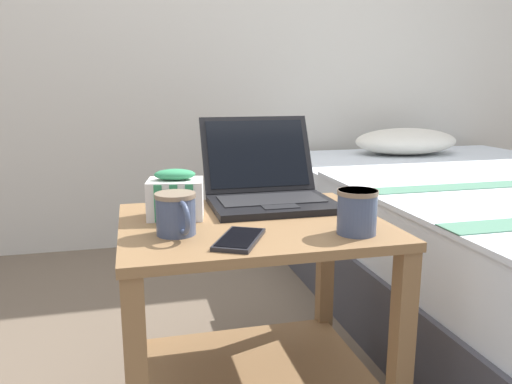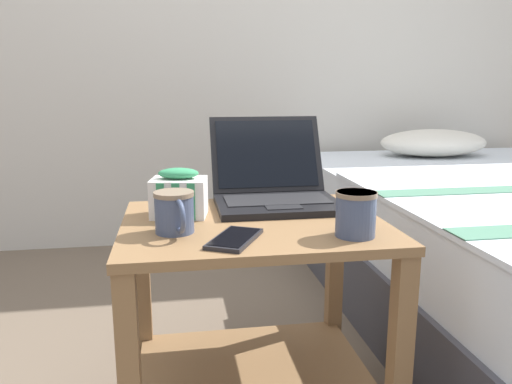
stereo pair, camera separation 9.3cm
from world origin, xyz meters
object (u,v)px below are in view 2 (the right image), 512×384
Objects in this scene: mug_front_right at (175,210)px; snack_bag at (179,195)px; laptop at (274,187)px; cell_phone at (235,239)px; mug_front_left at (357,211)px.

snack_bag is (0.01, 0.15, 0.00)m from mug_front_right.
laptop is 1.99× the size of cell_phone.
mug_front_right is 0.73× the size of cell_phone.
mug_front_right is at bearing -94.61° from snack_bag.
mug_front_right is (-0.39, 0.09, -0.00)m from mug_front_left.
mug_front_right is 0.86× the size of snack_bag.
cell_phone is at bearing -63.98° from snack_bag.
laptop reaches higher than mug_front_right.
mug_front_left is at bearing -1.15° from cell_phone.
mug_front_left reaches higher than cell_phone.
laptop reaches higher than snack_bag.
snack_bag is 0.26m from cell_phone.
snack_bag is (-0.26, -0.10, 0.01)m from laptop.
snack_bag reaches higher than cell_phone.
cell_phone is at bearing 178.85° from mug_front_left.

